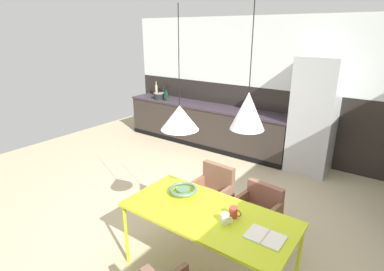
{
  "coord_description": "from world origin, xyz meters",
  "views": [
    {
      "loc": [
        2.18,
        -2.81,
        2.43
      ],
      "look_at": [
        -0.34,
        0.66,
        0.94
      ],
      "focal_mm": 28.47,
      "sensor_mm": 36.0,
      "label": 1
    }
  ],
  "objects_px": {
    "armchair_head_of_table": "(259,207)",
    "mug_wide_latte": "(234,212)",
    "armchair_corner_seat": "(213,188)",
    "mug_dark_espresso": "(225,219)",
    "bottle_oil_tall": "(163,91)",
    "pendant_lamp_over_table_far": "(248,111)",
    "bottle_spice_small": "(156,90)",
    "dining_table": "(208,217)",
    "pendant_lamp_over_table_near": "(180,117)",
    "refrigerator_column": "(314,116)",
    "fruit_bowl": "(183,190)",
    "bottle_vinegar_dark": "(166,96)",
    "cooking_pot": "(159,96)",
    "open_book": "(265,237)"
  },
  "relations": [
    {
      "from": "open_book",
      "to": "cooking_pot",
      "type": "distance_m",
      "value": 5.06
    },
    {
      "from": "mug_dark_espresso",
      "to": "pendant_lamp_over_table_far",
      "type": "height_order",
      "value": "pendant_lamp_over_table_far"
    },
    {
      "from": "mug_wide_latte",
      "to": "pendant_lamp_over_table_far",
      "type": "xyz_separation_m",
      "value": [
        0.11,
        -0.05,
        1.01
      ]
    },
    {
      "from": "armchair_corner_seat",
      "to": "pendant_lamp_over_table_near",
      "type": "xyz_separation_m",
      "value": [
        0.13,
        -0.84,
        1.16
      ]
    },
    {
      "from": "refrigerator_column",
      "to": "cooking_pot",
      "type": "xyz_separation_m",
      "value": [
        -3.48,
        -0.11,
        -0.05
      ]
    },
    {
      "from": "bottle_spice_small",
      "to": "pendant_lamp_over_table_near",
      "type": "bearing_deg",
      "value": -44.81
    },
    {
      "from": "bottle_vinegar_dark",
      "to": "armchair_head_of_table",
      "type": "bearing_deg",
      "value": -34.05
    },
    {
      "from": "armchair_corner_seat",
      "to": "mug_dark_espresso",
      "type": "bearing_deg",
      "value": 130.61
    },
    {
      "from": "refrigerator_column",
      "to": "armchair_corner_seat",
      "type": "height_order",
      "value": "refrigerator_column"
    },
    {
      "from": "fruit_bowl",
      "to": "open_book",
      "type": "bearing_deg",
      "value": -9.81
    },
    {
      "from": "armchair_head_of_table",
      "to": "bottle_oil_tall",
      "type": "relative_size",
      "value": 2.31
    },
    {
      "from": "armchair_head_of_table",
      "to": "mug_wide_latte",
      "type": "relative_size",
      "value": 5.61
    },
    {
      "from": "pendant_lamp_over_table_near",
      "to": "armchair_head_of_table",
      "type": "bearing_deg",
      "value": 57.56
    },
    {
      "from": "pendant_lamp_over_table_far",
      "to": "mug_dark_espresso",
      "type": "bearing_deg",
      "value": -147.3
    },
    {
      "from": "refrigerator_column",
      "to": "cooking_pot",
      "type": "height_order",
      "value": "refrigerator_column"
    },
    {
      "from": "refrigerator_column",
      "to": "pendant_lamp_over_table_near",
      "type": "xyz_separation_m",
      "value": [
        -0.42,
        -3.2,
        0.64
      ]
    },
    {
      "from": "armchair_corner_seat",
      "to": "bottle_vinegar_dark",
      "type": "height_order",
      "value": "bottle_vinegar_dark"
    },
    {
      "from": "open_book",
      "to": "armchair_corner_seat",
      "type": "bearing_deg",
      "value": 140.87
    },
    {
      "from": "open_book",
      "to": "refrigerator_column",
      "type": "bearing_deg",
      "value": 98.96
    },
    {
      "from": "cooking_pot",
      "to": "pendant_lamp_over_table_near",
      "type": "bearing_deg",
      "value": -45.27
    },
    {
      "from": "armchair_corner_seat",
      "to": "bottle_vinegar_dark",
      "type": "bearing_deg",
      "value": -36.73
    },
    {
      "from": "cooking_pot",
      "to": "refrigerator_column",
      "type": "bearing_deg",
      "value": 1.82
    },
    {
      "from": "armchair_head_of_table",
      "to": "open_book",
      "type": "distance_m",
      "value": 0.98
    },
    {
      "from": "bottle_spice_small",
      "to": "bottle_oil_tall",
      "type": "bearing_deg",
      "value": 13.76
    },
    {
      "from": "armchair_corner_seat",
      "to": "mug_dark_espresso",
      "type": "xyz_separation_m",
      "value": [
        0.69,
        -0.89,
        0.31
      ]
    },
    {
      "from": "mug_wide_latte",
      "to": "pendant_lamp_over_table_near",
      "type": "bearing_deg",
      "value": -171.79
    },
    {
      "from": "refrigerator_column",
      "to": "bottle_vinegar_dark",
      "type": "xyz_separation_m",
      "value": [
        -3.23,
        -0.14,
        -0.01
      ]
    },
    {
      "from": "dining_table",
      "to": "pendant_lamp_over_table_near",
      "type": "bearing_deg",
      "value": -179.55
    },
    {
      "from": "mug_dark_espresso",
      "to": "cooking_pot",
      "type": "distance_m",
      "value": 4.78
    },
    {
      "from": "refrigerator_column",
      "to": "bottle_spice_small",
      "type": "height_order",
      "value": "refrigerator_column"
    },
    {
      "from": "armchair_head_of_table",
      "to": "fruit_bowl",
      "type": "distance_m",
      "value": 0.95
    },
    {
      "from": "bottle_oil_tall",
      "to": "pendant_lamp_over_table_far",
      "type": "xyz_separation_m",
      "value": [
        3.87,
        -3.38,
        0.79
      ]
    },
    {
      "from": "dining_table",
      "to": "pendant_lamp_over_table_near",
      "type": "xyz_separation_m",
      "value": [
        -0.34,
        -0.0,
        0.95
      ]
    },
    {
      "from": "cooking_pot",
      "to": "pendant_lamp_over_table_far",
      "type": "height_order",
      "value": "pendant_lamp_over_table_far"
    },
    {
      "from": "bottle_oil_tall",
      "to": "dining_table",
      "type": "bearing_deg",
      "value": -43.96
    },
    {
      "from": "mug_wide_latte",
      "to": "bottle_vinegar_dark",
      "type": "xyz_separation_m",
      "value": [
        -3.37,
        2.98,
        0.2
      ]
    },
    {
      "from": "fruit_bowl",
      "to": "dining_table",
      "type": "bearing_deg",
      "value": -19.34
    },
    {
      "from": "mug_wide_latte",
      "to": "pendant_lamp_over_table_far",
      "type": "relative_size",
      "value": 0.13
    },
    {
      "from": "open_book",
      "to": "pendant_lamp_over_table_far",
      "type": "bearing_deg",
      "value": 167.93
    },
    {
      "from": "refrigerator_column",
      "to": "mug_dark_espresso",
      "type": "xyz_separation_m",
      "value": [
        0.13,
        -3.24,
        -0.21
      ]
    },
    {
      "from": "pendant_lamp_over_table_far",
      "to": "fruit_bowl",
      "type": "bearing_deg",
      "value": 170.97
    },
    {
      "from": "mug_wide_latte",
      "to": "mug_dark_espresso",
      "type": "xyz_separation_m",
      "value": [
        -0.01,
        -0.13,
        -0.0
      ]
    },
    {
      "from": "open_book",
      "to": "mug_dark_espresso",
      "type": "distance_m",
      "value": 0.38
    },
    {
      "from": "refrigerator_column",
      "to": "bottle_vinegar_dark",
      "type": "height_order",
      "value": "refrigerator_column"
    },
    {
      "from": "bottle_spice_small",
      "to": "bottle_vinegar_dark",
      "type": "distance_m",
      "value": 0.66
    },
    {
      "from": "armchair_head_of_table",
      "to": "mug_dark_espresso",
      "type": "height_order",
      "value": "mug_dark_espresso"
    },
    {
      "from": "fruit_bowl",
      "to": "mug_dark_espresso",
      "type": "distance_m",
      "value": 0.67
    },
    {
      "from": "bottle_oil_tall",
      "to": "bottle_spice_small",
      "type": "height_order",
      "value": "bottle_spice_small"
    },
    {
      "from": "dining_table",
      "to": "mug_dark_espresso",
      "type": "xyz_separation_m",
      "value": [
        0.22,
        -0.05,
        0.1
      ]
    },
    {
      "from": "mug_wide_latte",
      "to": "cooking_pot",
      "type": "xyz_separation_m",
      "value": [
        -3.62,
        3.0,
        0.16
      ]
    }
  ]
}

